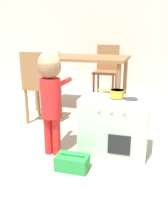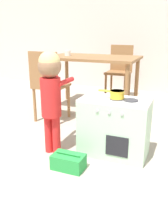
{
  "view_description": "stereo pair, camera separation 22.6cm",
  "coord_description": "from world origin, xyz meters",
  "px_view_note": "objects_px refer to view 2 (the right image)",
  "views": [
    {
      "loc": [
        0.47,
        -1.03,
        1.11
      ],
      "look_at": [
        -0.15,
        1.03,
        0.4
      ],
      "focal_mm": 40.0,
      "sensor_mm": 36.0,
      "label": 1
    },
    {
      "loc": [
        0.68,
        -0.96,
        1.11
      ],
      "look_at": [
        -0.15,
        1.03,
        0.4
      ],
      "focal_mm": 40.0,
      "sensor_mm": 36.0,
      "label": 2
    }
  ],
  "objects_px": {
    "dining_table": "(93,63)",
    "dining_chair_far": "(119,70)",
    "play_kitchen": "(114,127)",
    "toy_pot": "(117,94)",
    "cup_on_table": "(68,53)",
    "child_figure": "(51,87)",
    "toy_basket": "(68,162)",
    "dining_chair_near": "(49,84)"
  },
  "relations": [
    {
      "from": "play_kitchen",
      "to": "child_figure",
      "type": "height_order",
      "value": "child_figure"
    },
    {
      "from": "child_figure",
      "to": "dining_chair_far",
      "type": "distance_m",
      "value": 2.17
    },
    {
      "from": "child_figure",
      "to": "dining_chair_far",
      "type": "relative_size",
      "value": 1.08
    },
    {
      "from": "child_figure",
      "to": "dining_table",
      "type": "distance_m",
      "value": 1.47
    },
    {
      "from": "toy_pot",
      "to": "dining_table",
      "type": "distance_m",
      "value": 1.47
    },
    {
      "from": "dining_chair_far",
      "to": "cup_on_table",
      "type": "relative_size",
      "value": 10.03
    },
    {
      "from": "play_kitchen",
      "to": "toy_basket",
      "type": "xyz_separation_m",
      "value": [
        -0.27,
        -0.4,
        -0.2
      ]
    },
    {
      "from": "toy_basket",
      "to": "dining_chair_far",
      "type": "distance_m",
      "value": 2.43
    },
    {
      "from": "dining_chair_near",
      "to": "dining_table",
      "type": "bearing_deg",
      "value": 67.04
    },
    {
      "from": "toy_pot",
      "to": "dining_chair_near",
      "type": "height_order",
      "value": "dining_chair_near"
    },
    {
      "from": "toy_basket",
      "to": "dining_chair_near",
      "type": "xyz_separation_m",
      "value": [
        -0.73,
        0.96,
        0.41
      ]
    },
    {
      "from": "dining_table",
      "to": "child_figure",
      "type": "bearing_deg",
      "value": -83.79
    },
    {
      "from": "play_kitchen",
      "to": "child_figure",
      "type": "bearing_deg",
      "value": -161.49
    },
    {
      "from": "dining_chair_far",
      "to": "dining_table",
      "type": "bearing_deg",
      "value": 73.66
    },
    {
      "from": "child_figure",
      "to": "dining_chair_near",
      "type": "bearing_deg",
      "value": 121.97
    },
    {
      "from": "toy_pot",
      "to": "dining_table",
      "type": "relative_size",
      "value": 0.18
    },
    {
      "from": "dining_table",
      "to": "dining_chair_near",
      "type": "xyz_separation_m",
      "value": [
        -0.31,
        -0.72,
        -0.18
      ]
    },
    {
      "from": "dining_table",
      "to": "dining_chair_far",
      "type": "bearing_deg",
      "value": 73.66
    },
    {
      "from": "dining_table",
      "to": "dining_chair_near",
      "type": "height_order",
      "value": "dining_chair_near"
    },
    {
      "from": "toy_pot",
      "to": "toy_basket",
      "type": "height_order",
      "value": "toy_pot"
    },
    {
      "from": "play_kitchen",
      "to": "toy_basket",
      "type": "distance_m",
      "value": 0.52
    },
    {
      "from": "play_kitchen",
      "to": "cup_on_table",
      "type": "bearing_deg",
      "value": 130.96
    },
    {
      "from": "dining_table",
      "to": "cup_on_table",
      "type": "distance_m",
      "value": 0.39
    },
    {
      "from": "play_kitchen",
      "to": "toy_basket",
      "type": "height_order",
      "value": "play_kitchen"
    },
    {
      "from": "play_kitchen",
      "to": "cup_on_table",
      "type": "height_order",
      "value": "cup_on_table"
    },
    {
      "from": "child_figure",
      "to": "toy_basket",
      "type": "bearing_deg",
      "value": -39.1
    },
    {
      "from": "play_kitchen",
      "to": "toy_pot",
      "type": "distance_m",
      "value": 0.31
    },
    {
      "from": "toy_basket",
      "to": "cup_on_table",
      "type": "height_order",
      "value": "cup_on_table"
    },
    {
      "from": "toy_pot",
      "to": "dining_table",
      "type": "xyz_separation_m",
      "value": [
        -0.71,
        1.28,
        0.08
      ]
    },
    {
      "from": "dining_chair_near",
      "to": "dining_chair_far",
      "type": "height_order",
      "value": "same"
    },
    {
      "from": "toy_pot",
      "to": "child_figure",
      "type": "bearing_deg",
      "value": -161.81
    },
    {
      "from": "play_kitchen",
      "to": "dining_chair_far",
      "type": "xyz_separation_m",
      "value": [
        -0.49,
        1.99,
        0.21
      ]
    },
    {
      "from": "child_figure",
      "to": "dining_chair_far",
      "type": "height_order",
      "value": "child_figure"
    },
    {
      "from": "toy_basket",
      "to": "dining_chair_near",
      "type": "height_order",
      "value": "dining_chair_near"
    },
    {
      "from": "dining_table",
      "to": "dining_chair_far",
      "type": "height_order",
      "value": "dining_chair_far"
    },
    {
      "from": "toy_basket",
      "to": "dining_table",
      "type": "xyz_separation_m",
      "value": [
        -0.43,
        1.68,
        0.6
      ]
    },
    {
      "from": "child_figure",
      "to": "dining_chair_far",
      "type": "bearing_deg",
      "value": 88.77
    },
    {
      "from": "child_figure",
      "to": "dining_table",
      "type": "xyz_separation_m",
      "value": [
        -0.16,
        1.46,
        0.03
      ]
    },
    {
      "from": "child_figure",
      "to": "toy_basket",
      "type": "relative_size",
      "value": 3.53
    },
    {
      "from": "toy_basket",
      "to": "child_figure",
      "type": "bearing_deg",
      "value": 140.9
    },
    {
      "from": "toy_basket",
      "to": "dining_chair_far",
      "type": "relative_size",
      "value": 0.31
    },
    {
      "from": "play_kitchen",
      "to": "cup_on_table",
      "type": "xyz_separation_m",
      "value": [
        -1.06,
        1.23,
        0.53
      ]
    }
  ]
}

